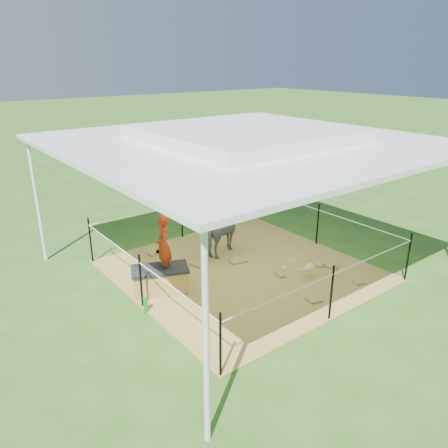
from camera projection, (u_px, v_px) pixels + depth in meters
ground at (242, 271)px, 8.89m from camera, size 90.00×90.00×0.00m
hay_patch at (242, 271)px, 8.89m from camera, size 4.60×4.60×0.03m
canopy_tent at (244, 139)px, 7.94m from camera, size 6.30×6.30×2.90m
rope_fence at (242, 242)px, 8.67m from camera, size 4.54×4.54×1.00m
straw_bale at (160, 281)px, 7.99m from camera, size 1.07×0.83×0.43m
dark_cloth at (160, 269)px, 7.90m from camera, size 1.15×0.91×0.05m
woman at (163, 240)px, 7.77m from camera, size 0.42×0.50×1.15m
green_bottle at (146, 304)px, 7.37m from camera, size 0.10×0.10×0.27m
pony at (226, 232)px, 9.44m from camera, size 1.33×0.95×1.02m
pink_hat at (226, 207)px, 9.23m from camera, size 0.32×0.32×0.15m
foal at (309, 266)px, 8.48m from camera, size 0.98×0.66×0.50m
trash_barrel at (226, 169)px, 15.61m from camera, size 0.58×0.58×0.80m
picnic_table_near at (119, 166)px, 16.06m from camera, size 2.11×1.79×0.75m
picnic_table_far at (195, 152)px, 18.26m from camera, size 2.15×1.61×0.86m
distant_person at (142, 159)px, 15.91m from camera, size 0.64×0.51×1.28m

